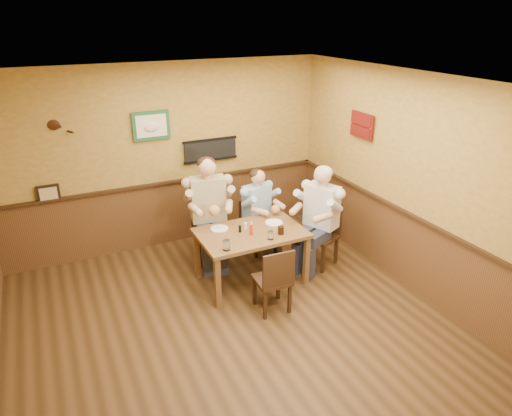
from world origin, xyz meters
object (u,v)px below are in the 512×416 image
at_px(diner_white_elder, 321,222).
at_px(chair_near_side, 272,278).
at_px(dining_table, 251,238).
at_px(pepper_shaker, 240,229).
at_px(chair_back_right, 257,226).
at_px(chair_right_end, 320,235).
at_px(diner_tan_shirt, 209,216).
at_px(chair_back_left, 209,229).
at_px(hot_sauce_bottle, 251,229).
at_px(diner_blue_polo, 257,216).
at_px(water_glass_left, 226,245).
at_px(salt_shaker, 246,226).
at_px(cola_tumbler, 281,230).
at_px(water_glass_mid, 271,235).

bearing_deg(diner_white_elder, chair_near_side, -83.28).
height_order(dining_table, chair_near_side, chair_near_side).
bearing_deg(pepper_shaker, chair_back_right, 49.77).
distance_m(chair_right_end, pepper_shaker, 1.27).
height_order(chair_near_side, diner_tan_shirt, diner_tan_shirt).
height_order(chair_back_left, hot_sauce_bottle, chair_back_left).
xyz_separation_m(dining_table, diner_tan_shirt, (-0.31, 0.78, 0.06)).
xyz_separation_m(chair_near_side, diner_blue_polo, (0.48, 1.43, 0.16)).
relative_size(chair_back_right, chair_near_side, 0.96).
distance_m(diner_blue_polo, water_glass_left, 1.42).
distance_m(dining_table, salt_shaker, 0.17).
distance_m(chair_right_end, salt_shaker, 1.18).
bearing_deg(diner_blue_polo, pepper_shaker, -146.11).
distance_m(dining_table, diner_white_elder, 1.08).
relative_size(dining_table, diner_blue_polo, 1.17).
bearing_deg(chair_right_end, pepper_shaker, -117.90).
height_order(water_glass_left, cola_tumbler, water_glass_left).
xyz_separation_m(dining_table, diner_blue_polo, (0.44, 0.73, -0.06)).
relative_size(chair_back_right, water_glass_left, 6.22).
relative_size(diner_white_elder, hot_sauce_bottle, 8.21).
distance_m(diner_tan_shirt, water_glass_mid, 1.18).
xyz_separation_m(water_glass_mid, hot_sauce_bottle, (-0.17, 0.22, 0.03)).
height_order(chair_back_left, salt_shaker, chair_back_left).
distance_m(chair_near_side, pepper_shaker, 0.84).
relative_size(chair_near_side, diner_white_elder, 0.65).
distance_m(hot_sauce_bottle, salt_shaker, 0.17).
bearing_deg(dining_table, pepper_shaker, 160.12).
height_order(chair_right_end, water_glass_mid, chair_right_end).
relative_size(diner_tan_shirt, water_glass_mid, 12.96).
distance_m(diner_white_elder, pepper_shaker, 1.23).
relative_size(diner_white_elder, water_glass_mid, 12.25).
xyz_separation_m(chair_back_right, cola_tumbler, (-0.11, -0.96, 0.38)).
height_order(dining_table, diner_tan_shirt, diner_tan_shirt).
bearing_deg(pepper_shaker, chair_back_left, 103.12).
relative_size(chair_near_side, hot_sauce_bottle, 5.30).
xyz_separation_m(cola_tumbler, salt_shaker, (-0.36, 0.32, -0.00)).
xyz_separation_m(diner_blue_polo, pepper_shaker, (-0.57, -0.68, 0.20)).
bearing_deg(hot_sauce_bottle, chair_back_left, 107.42).
height_order(diner_tan_shirt, cola_tumbler, diner_tan_shirt).
bearing_deg(diner_blue_polo, chair_right_end, -65.31).
xyz_separation_m(diner_white_elder, water_glass_mid, (-0.95, -0.28, 0.13)).
distance_m(water_glass_mid, cola_tumbler, 0.20).
xyz_separation_m(chair_back_left, diner_blue_polo, (0.74, -0.05, 0.10)).
xyz_separation_m(chair_back_left, hot_sauce_bottle, (0.27, -0.87, 0.33)).
height_order(cola_tumbler, pepper_shaker, cola_tumbler).
bearing_deg(water_glass_mid, chair_back_left, 112.04).
bearing_deg(chair_near_side, salt_shaker, -87.16).
bearing_deg(chair_right_end, water_glass_left, -103.23).
height_order(diner_tan_shirt, hot_sauce_bottle, diner_tan_shirt).
height_order(diner_blue_polo, water_glass_left, diner_blue_polo).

